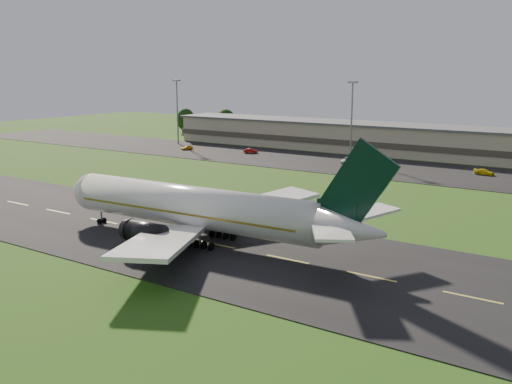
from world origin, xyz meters
The scene contains 12 objects.
ground centered at (0.00, 0.00, 0.00)m, with size 360.00×360.00×0.00m, color #294D13.
taxiway centered at (0.00, 0.00, 0.05)m, with size 220.00×30.00×0.10m, color black.
apron centered at (0.00, 72.00, 0.05)m, with size 260.00×30.00×0.10m, color black.
airliner centered at (18.91, 0.04, 4.66)m, with size 51.30×42.13×15.57m.
terminal centered at (6.40, 96.18, 3.99)m, with size 145.00×16.00×8.40m.
light_mast_west centered at (-55.00, 80.00, 12.74)m, with size 2.40×1.20×20.35m.
light_mast_centre centered at (5.00, 80.00, 12.74)m, with size 2.40×1.20×20.35m.
tree_line centered at (31.97, 106.09, 5.04)m, with size 195.30×8.65×10.67m.
service_vehicle_a centered at (-43.17, 70.47, 0.74)m, with size 1.51×3.75×1.28m, color #E8B00D.
service_vehicle_b centered at (-23.30, 74.82, 0.76)m, with size 1.39×3.98×1.31m, color #9D110A.
service_vehicle_c centered at (7.11, 73.91, 0.84)m, with size 2.45×5.31×1.48m, color silver.
service_vehicle_d centered at (39.76, 75.13, 0.73)m, with size 1.77×4.35×1.26m, color yellow.
Camera 1 is at (66.92, -57.92, 22.74)m, focal length 40.00 mm.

